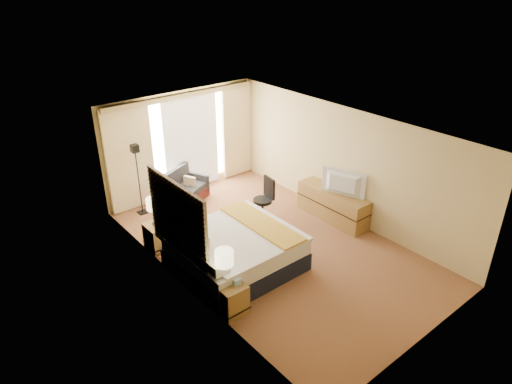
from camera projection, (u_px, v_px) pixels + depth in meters
floor at (272, 246)px, 9.59m from camera, size 4.20×7.00×0.02m
ceiling at (275, 128)px, 8.42m from camera, size 4.20×7.00×0.02m
wall_back at (181, 142)px, 11.43m from camera, size 4.20×0.02×2.60m
wall_front at (433, 274)px, 6.59m from camera, size 4.20×0.02×2.60m
wall_left at (181, 225)px, 7.82m from camera, size 0.02×7.00×2.60m
wall_right at (344, 164)px, 10.20m from camera, size 0.02×7.00×2.60m
headboard at (178, 221)px, 7.99m from camera, size 0.06×1.85×1.50m
nightstand_left at (230, 298)px, 7.68m from camera, size 0.45×0.52×0.55m
nightstand_right at (158, 236)px, 9.41m from camera, size 0.45×0.52×0.55m
media_dresser at (332, 205)px, 10.47m from camera, size 0.50×1.80×0.70m
window at (190, 140)px, 11.54m from camera, size 2.30×0.02×2.30m
curtains at (183, 140)px, 11.30m from camera, size 4.12×0.19×2.56m
bed at (235, 251)px, 8.73m from camera, size 2.17×1.99×1.06m
loveseat at (182, 192)px, 11.23m from camera, size 1.48×1.18×0.82m
floor_lamp at (137, 166)px, 10.32m from camera, size 0.22×0.22×1.72m
desk_chair at (265, 201)px, 10.41m from camera, size 0.50×0.50×1.02m
lamp_left at (224, 258)px, 7.36m from camera, size 0.31×0.31×0.65m
lamp_right at (153, 204)px, 9.09m from camera, size 0.29×0.29×0.61m
tissue_box at (237, 281)px, 7.55m from camera, size 0.13×0.13×0.12m
telephone at (163, 225)px, 9.22m from camera, size 0.20×0.18×0.07m
television at (342, 184)px, 9.98m from camera, size 0.45×1.00×0.58m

